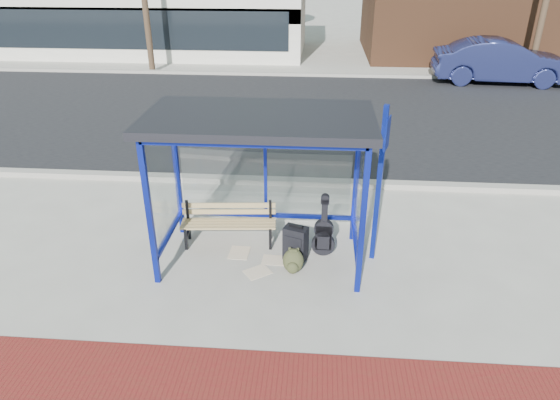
# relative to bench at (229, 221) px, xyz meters

# --- Properties ---
(ground) EXTENTS (120.00, 120.00, 0.00)m
(ground) POSITION_rel_bench_xyz_m (0.60, -0.45, -0.42)
(ground) COLOR #B2ADA0
(ground) RESTS_ON ground
(brick_paver_strip) EXTENTS (60.00, 1.00, 0.01)m
(brick_paver_strip) POSITION_rel_bench_xyz_m (0.60, -3.05, -0.42)
(brick_paver_strip) COLOR maroon
(brick_paver_strip) RESTS_ON ground
(curb_near) EXTENTS (60.00, 0.25, 0.12)m
(curb_near) POSITION_rel_bench_xyz_m (0.60, 2.45, -0.36)
(curb_near) COLOR gray
(curb_near) RESTS_ON ground
(street_asphalt) EXTENTS (60.00, 10.00, 0.00)m
(street_asphalt) POSITION_rel_bench_xyz_m (0.60, 7.55, -0.42)
(street_asphalt) COLOR black
(street_asphalt) RESTS_ON ground
(curb_far) EXTENTS (60.00, 0.25, 0.12)m
(curb_far) POSITION_rel_bench_xyz_m (0.60, 12.65, -0.36)
(curb_far) COLOR gray
(curb_far) RESTS_ON ground
(far_sidewalk) EXTENTS (60.00, 4.00, 0.01)m
(far_sidewalk) POSITION_rel_bench_xyz_m (0.60, 14.55, -0.42)
(far_sidewalk) COLOR #B2ADA0
(far_sidewalk) RESTS_ON ground
(bus_shelter) EXTENTS (3.30, 1.80, 2.42)m
(bus_shelter) POSITION_rel_bench_xyz_m (0.60, -0.38, 1.65)
(bus_shelter) COLOR navy
(bus_shelter) RESTS_ON ground
(storefront_white) EXTENTS (18.00, 6.04, 4.00)m
(storefront_white) POSITION_rel_bench_xyz_m (-8.40, 17.53, 1.58)
(storefront_white) COLOR silver
(storefront_white) RESTS_ON ground
(bench) EXTENTS (1.61, 0.51, 0.75)m
(bench) POSITION_rel_bench_xyz_m (0.00, 0.00, 0.00)
(bench) COLOR black
(bench) RESTS_ON ground
(guitar_bag) EXTENTS (0.38, 0.12, 1.03)m
(guitar_bag) POSITION_rel_bench_xyz_m (1.60, -0.25, -0.05)
(guitar_bag) COLOR black
(guitar_bag) RESTS_ON ground
(suitcase) EXTENTS (0.42, 0.34, 0.64)m
(suitcase) POSITION_rel_bench_xyz_m (1.15, -0.43, -0.13)
(suitcase) COLOR black
(suitcase) RESTS_ON ground
(backpack) EXTENTS (0.33, 0.31, 0.39)m
(backpack) POSITION_rel_bench_xyz_m (1.14, -0.80, -0.24)
(backpack) COLOR #2F321B
(backpack) RESTS_ON ground
(sign_post) EXTENTS (0.15, 0.31, 2.56)m
(sign_post) POSITION_rel_bench_xyz_m (2.41, -0.29, 1.02)
(sign_post) COLOR navy
(sign_post) RESTS_ON ground
(newspaper_a) EXTENTS (0.34, 0.42, 0.01)m
(newspaper_a) POSITION_rel_bench_xyz_m (0.21, -0.33, -0.42)
(newspaper_a) COLOR white
(newspaper_a) RESTS_ON ground
(newspaper_b) EXTENTS (0.49, 0.47, 0.01)m
(newspaper_b) POSITION_rel_bench_xyz_m (0.59, -0.85, -0.42)
(newspaper_b) COLOR white
(newspaper_b) RESTS_ON ground
(newspaper_c) EXTENTS (0.38, 0.31, 0.01)m
(newspaper_c) POSITION_rel_bench_xyz_m (0.80, -0.50, -0.42)
(newspaper_c) COLOR white
(newspaper_c) RESTS_ON ground
(parked_car) EXTENTS (4.96, 2.05, 1.59)m
(parked_car) POSITION_rel_bench_xyz_m (8.13, 12.08, 0.37)
(parked_car) COLOR #1B204B
(parked_car) RESTS_ON ground
(fire_hydrant) EXTENTS (0.34, 0.22, 0.76)m
(fire_hydrant) POSITION_rel_bench_xyz_m (10.43, 13.30, -0.01)
(fire_hydrant) COLOR #A3130B
(fire_hydrant) RESTS_ON ground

